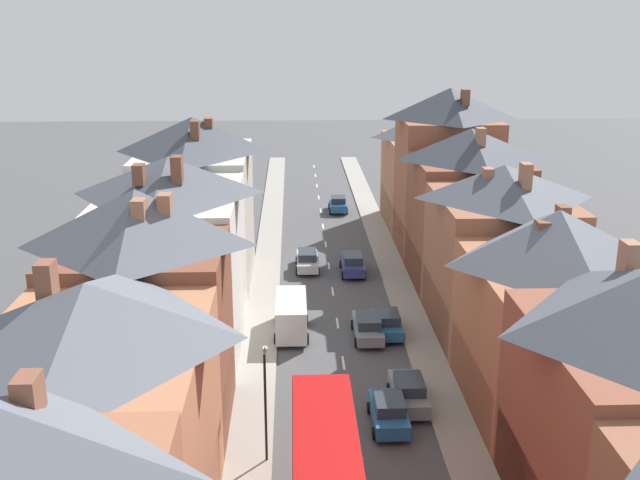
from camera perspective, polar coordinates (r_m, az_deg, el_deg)
pavement_left at (r=58.06m, az=-4.17°, el=-3.23°), size 2.20×104.00×0.14m
pavement_right at (r=58.57m, az=5.87°, el=-3.09°), size 2.20×104.00×0.14m
centre_line_dashes at (r=56.24m, az=0.98°, el=-3.93°), size 0.14×97.80×0.01m
terrace_row_left at (r=36.29m, az=-13.62°, el=-6.31°), size 8.00×56.46×12.86m
terrace_row_right at (r=44.45m, az=15.13°, el=-2.35°), size 8.00×72.74×14.15m
car_near_blue at (r=78.58m, az=1.38°, el=2.76°), size 1.90×3.82×1.64m
car_near_silver at (r=48.26m, az=3.67°, el=-6.58°), size 1.90×4.56×1.58m
car_parked_right_a at (r=38.69m, az=5.27°, el=-12.88°), size 1.90×3.99×1.64m
car_mid_black at (r=60.73m, az=-0.97°, el=-1.52°), size 1.90×4.50×1.61m
car_parked_left_b at (r=59.85m, az=2.50°, el=-1.80°), size 1.90×4.35×1.66m
car_mid_white at (r=48.87m, az=5.13°, el=-6.31°), size 1.90×4.08×1.59m
car_far_grey at (r=40.58m, az=6.77°, el=-11.41°), size 1.90×4.24×1.66m
delivery_van at (r=48.57m, az=-2.21°, el=-5.71°), size 2.20×5.20×2.41m
street_lamp at (r=34.79m, az=-4.18°, el=-11.94°), size 0.20×1.12×5.50m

